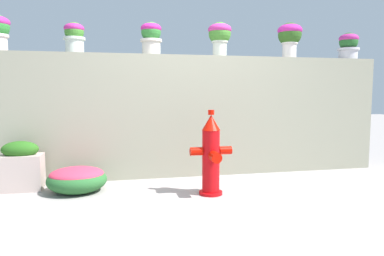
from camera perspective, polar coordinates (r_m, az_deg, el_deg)
name	(u,v)px	position (r m, az deg, el deg)	size (l,w,h in m)	color
ground_plane	(215,203)	(3.42, 3.73, -12.19)	(24.00, 24.00, 0.00)	#9B938F
stone_wall	(188,116)	(4.52, -0.70, 2.03)	(5.14, 0.41, 1.52)	gray
potted_plant_1	(74,36)	(4.52, -18.69, 14.11)	(0.25, 0.25, 0.37)	silver
potted_plant_2	(151,36)	(4.48, -6.70, 14.72)	(0.27, 0.27, 0.41)	beige
potted_plant_3	(220,35)	(4.71, 4.55, 14.94)	(0.30, 0.30, 0.45)	beige
potted_plant_4	(290,35)	(5.05, 15.69, 14.36)	(0.33, 0.33, 0.48)	silver
potted_plant_5	(348,45)	(5.49, 24.22, 12.32)	(0.29, 0.29, 0.38)	silver
fire_hydrant	(211,156)	(3.61, 3.14, -4.60)	(0.44, 0.35, 0.88)	red
flower_bush_left	(77,178)	(3.94, -18.30, -7.84)	(0.62, 0.56, 0.28)	#28612C
planter_box	(21,167)	(4.22, -26.20, -5.71)	(0.45, 0.27, 0.54)	#B9A39A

